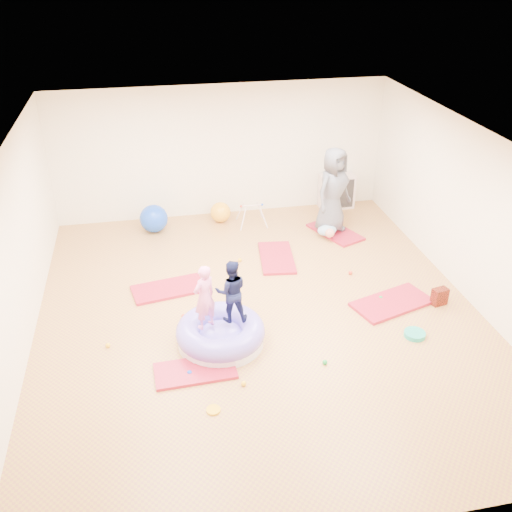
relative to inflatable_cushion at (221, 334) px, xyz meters
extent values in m
cube|color=#BC933E|center=(0.72, 0.63, -0.16)|extent=(7.00, 8.00, 0.01)
cube|color=beige|center=(0.72, 0.63, 2.64)|extent=(7.00, 8.00, 0.01)
cube|color=#FFEDD0|center=(0.72, 4.63, 1.24)|extent=(7.00, 0.01, 2.80)
cube|color=#FFEDD0|center=(0.72, -3.37, 1.24)|extent=(7.00, 0.01, 2.80)
cube|color=#FFEDD0|center=(-2.78, 0.63, 1.24)|extent=(0.01, 8.00, 2.80)
cube|color=#FFEDD0|center=(4.22, 0.63, 1.24)|extent=(0.01, 8.00, 2.80)
cube|color=#B11D34|center=(-0.45, -0.60, -0.14)|extent=(1.14, 0.60, 0.05)
cube|color=#B11D34|center=(-0.67, 1.63, -0.14)|extent=(1.31, 0.81, 0.05)
cube|color=#B11D34|center=(1.41, 2.33, -0.14)|extent=(0.75, 1.29, 0.05)
cube|color=#B11D34|center=(2.92, 0.46, -0.14)|extent=(1.46, 1.03, 0.05)
cube|color=#B11D34|center=(2.83, 3.16, -0.14)|extent=(1.01, 1.32, 0.05)
cylinder|color=white|center=(0.00, 0.00, -0.09)|extent=(1.28, 1.28, 0.15)
torus|color=#7562DD|center=(0.00, 0.00, 0.04)|extent=(1.33, 1.33, 0.35)
ellipsoid|color=#7562DD|center=(0.00, 0.00, -0.04)|extent=(0.70, 0.70, 0.32)
imported|color=pink|center=(-0.21, -0.01, 0.73)|extent=(0.44, 0.40, 1.02)
imported|color=#111539|center=(0.19, 0.10, 0.71)|extent=(0.50, 0.41, 0.98)
imported|color=#545560|center=(2.75, 3.22, 0.76)|extent=(1.02, 0.92, 1.75)
ellipsoid|color=#8FB9DC|center=(2.60, 3.00, 0.00)|extent=(0.39, 0.25, 0.22)
sphere|color=#ED957D|center=(2.60, 2.82, 0.03)|extent=(0.18, 0.18, 0.18)
sphere|color=blue|center=(-0.53, -0.64, -0.13)|extent=(0.07, 0.07, 0.07)
sphere|color=yellow|center=(-1.66, 0.21, -0.13)|extent=(0.07, 0.07, 0.07)
sphere|color=green|center=(2.79, 0.62, -0.13)|extent=(0.07, 0.07, 0.07)
sphere|color=yellow|center=(0.70, 2.36, -0.13)|extent=(0.07, 0.07, 0.07)
sphere|color=yellow|center=(0.17, -1.00, -0.13)|extent=(0.07, 0.07, 0.07)
sphere|color=red|center=(-0.49, 0.74, -0.13)|extent=(0.07, 0.07, 0.07)
sphere|color=green|center=(1.38, -0.79, -0.13)|extent=(0.07, 0.07, 0.07)
sphere|color=yellow|center=(0.24, 0.00, -0.13)|extent=(0.07, 0.07, 0.07)
sphere|color=red|center=(2.58, 1.51, -0.13)|extent=(0.07, 0.07, 0.07)
sphere|color=yellow|center=(0.44, 1.60, -0.13)|extent=(0.07, 0.07, 0.07)
sphere|color=blue|center=(-0.80, 3.98, 0.12)|extent=(0.57, 0.57, 0.57)
sphere|color=#FFAE23|center=(0.60, 4.17, 0.05)|extent=(0.43, 0.43, 0.43)
cylinder|color=silver|center=(1.01, 3.69, 0.08)|extent=(0.17, 0.18, 0.46)
cylinder|color=silver|center=(1.01, 4.08, 0.08)|extent=(0.17, 0.18, 0.46)
cylinder|color=silver|center=(1.44, 3.69, 0.08)|extent=(0.17, 0.18, 0.46)
cylinder|color=silver|center=(1.44, 4.08, 0.08)|extent=(0.17, 0.18, 0.46)
cylinder|color=silver|center=(1.22, 3.88, 0.28)|extent=(0.44, 0.03, 0.03)
sphere|color=red|center=(1.00, 3.88, 0.28)|extent=(0.05, 0.05, 0.05)
sphere|color=blue|center=(1.45, 3.88, 0.28)|extent=(0.05, 0.05, 0.05)
cube|color=silver|center=(3.26, 4.43, 0.22)|extent=(0.76, 0.37, 0.76)
cube|color=#2E2B2C|center=(3.26, 4.25, 0.22)|extent=(0.66, 0.02, 0.66)
cube|color=silver|center=(3.26, 4.37, 0.22)|extent=(0.02, 0.26, 0.67)
cube|color=silver|center=(3.26, 4.37, 0.22)|extent=(0.67, 0.26, 0.02)
cylinder|color=teal|center=(2.91, -0.43, -0.13)|extent=(0.32, 0.32, 0.07)
cube|color=maroon|center=(3.69, 0.32, -0.02)|extent=(0.28, 0.21, 0.29)
cylinder|color=yellow|center=(-0.30, -1.39, -0.15)|extent=(0.19, 0.19, 0.03)
camera|label=1|loc=(-0.83, -6.81, 5.11)|focal=40.00mm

